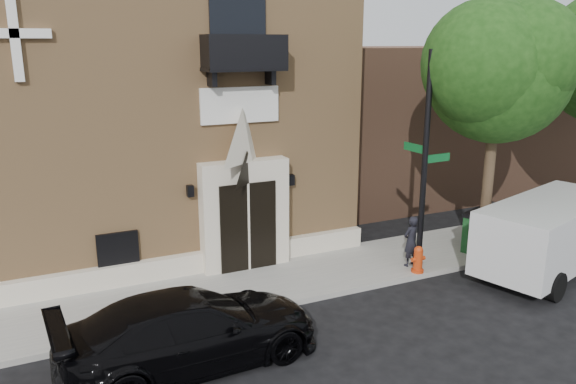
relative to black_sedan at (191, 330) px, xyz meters
name	(u,v)px	position (x,y,z in m)	size (l,w,h in m)	color
ground	(318,301)	(3.82, 1.49, -0.80)	(120.00, 120.00, 0.00)	black
sidewalk	(325,272)	(4.82, 2.99, -0.72)	(42.00, 3.00, 0.15)	gray
church	(136,101)	(0.83, 9.44, 3.84)	(12.20, 11.01, 9.30)	tan
neighbour_building	(453,116)	(15.82, 10.49, 2.40)	(18.00, 8.00, 6.40)	brown
street_tree_left	(502,69)	(9.84, 1.84, 5.07)	(4.97, 4.38, 7.77)	#38281C
black_sedan	(191,330)	(0.00, 0.00, 0.00)	(2.24, 5.50, 1.60)	black
cargo_van	(553,232)	(11.00, 0.42, 0.42)	(5.72, 3.59, 2.18)	silver
street_sign	(425,162)	(7.46, 2.04, 2.51)	(1.00, 1.00, 6.28)	black
fire_hydrant	(418,259)	(7.17, 1.69, -0.26)	(0.45, 0.36, 0.80)	#BC350F
dumpster	(492,229)	(10.48, 2.25, 0.01)	(2.24, 1.75, 1.29)	#103C19
planter	(243,256)	(2.73, 4.24, -0.32)	(0.59, 0.51, 0.65)	#43682D
pedestrian_near	(411,241)	(7.27, 2.20, 0.12)	(0.56, 0.37, 1.53)	black
pedestrian_far	(565,211)	(14.06, 2.47, 0.12)	(0.74, 0.58, 1.53)	#2F2320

